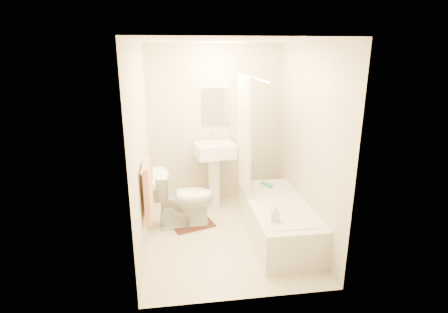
{
  "coord_description": "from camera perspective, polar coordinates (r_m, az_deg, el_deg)",
  "views": [
    {
      "loc": [
        -0.59,
        -3.97,
        2.29
      ],
      "look_at": [
        0.0,
        0.25,
        1.0
      ],
      "focal_mm": 28.0,
      "sensor_mm": 36.0,
      "label": 1
    }
  ],
  "objects": [
    {
      "name": "wall_right",
      "position": [
        4.41,
        13.45,
        2.08
      ],
      "size": [
        0.02,
        2.4,
        2.4
      ],
      "primitive_type": "cube",
      "color": "beige",
      "rests_on": "ground"
    },
    {
      "name": "shower_curtain",
      "position": [
        4.68,
        3.22,
        3.61
      ],
      "size": [
        0.04,
        0.8,
        1.55
      ],
      "primitive_type": "cube",
      "color": "silver",
      "rests_on": "curtain_rod"
    },
    {
      "name": "scrub_brush",
      "position": [
        4.98,
        7.03,
        -4.6
      ],
      "size": [
        0.14,
        0.22,
        0.04
      ],
      "primitive_type": "cube",
      "rotation": [
        0.0,
        0.0,
        0.42
      ],
      "color": "#2FAA61",
      "rests_on": "bathtub"
    },
    {
      "name": "toilet",
      "position": [
        4.75,
        -6.59,
        -6.77
      ],
      "size": [
        0.82,
        0.48,
        0.79
      ],
      "primitive_type": "imported",
      "rotation": [
        0.0,
        0.0,
        1.62
      ],
      "color": "silver",
      "rests_on": "floor"
    },
    {
      "name": "wall_left",
      "position": [
        4.13,
        -13.37,
        1.1
      ],
      "size": [
        0.02,
        2.4,
        2.4
      ],
      "primitive_type": "cube",
      "color": "beige",
      "rests_on": "ground"
    },
    {
      "name": "mirror",
      "position": [
        5.24,
        -1.43,
        8.18
      ],
      "size": [
        0.4,
        0.03,
        0.55
      ],
      "primitive_type": "cube",
      "color": "white",
      "rests_on": "wall_back"
    },
    {
      "name": "curtain_rod",
      "position": [
        4.17,
        4.48,
        12.82
      ],
      "size": [
        0.03,
        1.7,
        0.03
      ],
      "primitive_type": "cylinder",
      "rotation": [
        1.57,
        0.0,
        0.0
      ],
      "color": "silver",
      "rests_on": "wall_back"
    },
    {
      "name": "floor",
      "position": [
        4.62,
        0.44,
        -12.87
      ],
      "size": [
        2.4,
        2.4,
        0.0
      ],
      "primitive_type": "plane",
      "color": "beige",
      "rests_on": "ground"
    },
    {
      "name": "sink",
      "position": [
        5.25,
        -1.54,
        -2.6
      ],
      "size": [
        0.62,
        0.53,
        1.08
      ],
      "primitive_type": null,
      "rotation": [
        0.0,
        0.0,
        0.16
      ],
      "color": "white",
      "rests_on": "floor"
    },
    {
      "name": "towel",
      "position": [
        4.03,
        -12.27,
        -5.59
      ],
      "size": [
        0.06,
        0.45,
        0.66
      ],
      "primitive_type": "cube",
      "color": "#CC7266",
      "rests_on": "towel_bar"
    },
    {
      "name": "toilet_paper",
      "position": [
        4.4,
        -11.89,
        -4.72
      ],
      "size": [
        0.11,
        0.12,
        0.12
      ],
      "primitive_type": "cylinder",
      "rotation": [
        0.0,
        1.57,
        0.0
      ],
      "color": "white",
      "rests_on": "wall_left"
    },
    {
      "name": "bathtub",
      "position": [
        4.58,
        8.67,
        -10.08
      ],
      "size": [
        0.72,
        1.64,
        0.46
      ],
      "primitive_type": null,
      "color": "silver",
      "rests_on": "floor"
    },
    {
      "name": "soap_bottle",
      "position": [
        3.97,
        8.4,
        -9.23
      ],
      "size": [
        0.11,
        0.12,
        0.19
      ],
      "primitive_type": "imported",
      "rotation": [
        0.0,
        0.0,
        -0.35
      ],
      "color": "silver",
      "rests_on": "bathtub"
    },
    {
      "name": "wall_back",
      "position": [
        5.31,
        -1.43,
        5.02
      ],
      "size": [
        2.0,
        0.02,
        2.4
      ],
      "primitive_type": "cube",
      "color": "beige",
      "rests_on": "ground"
    },
    {
      "name": "towel_bar",
      "position": [
        3.92,
        -13.0,
        -1.27
      ],
      "size": [
        0.02,
        0.6,
        0.02
      ],
      "primitive_type": "cylinder",
      "rotation": [
        1.57,
        0.0,
        0.0
      ],
      "color": "silver",
      "rests_on": "wall_left"
    },
    {
      "name": "bath_mat",
      "position": [
        4.91,
        -5.22,
        -10.88
      ],
      "size": [
        0.65,
        0.56,
        0.02
      ],
      "primitive_type": "cube",
      "rotation": [
        0.0,
        0.0,
        0.32
      ],
      "color": "#522F23",
      "rests_on": "floor"
    },
    {
      "name": "ceiling",
      "position": [
        4.01,
        0.52,
        18.43
      ],
      "size": [
        2.4,
        2.4,
        0.0
      ],
      "primitive_type": "plane",
      "color": "white",
      "rests_on": "ground"
    }
  ]
}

